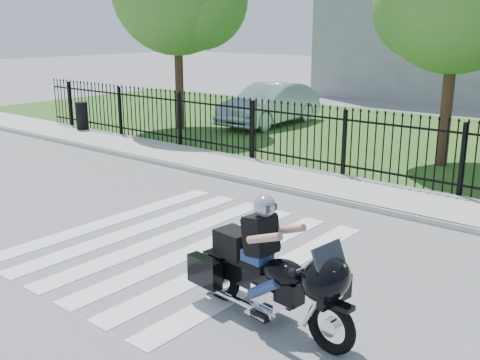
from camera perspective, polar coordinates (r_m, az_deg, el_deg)
The scene contains 9 objects.
ground at distance 10.37m, azimuth -6.17°, elevation -6.55°, with size 120.00×120.00×0.00m, color slate.
crosswalk at distance 10.36m, azimuth -6.17°, elevation -6.52°, with size 5.00×5.50×0.01m, color silver, non-canonical shape.
sidewalk at distance 14.11m, azimuth 8.39°, elevation -0.41°, with size 40.00×2.00×0.12m, color #ADAAA3.
curb at distance 13.29m, azimuth 6.16°, elevation -1.32°, with size 40.00×0.12×0.12m, color #ADAAA3.
grass_strip at distance 20.30m, azimuth 18.67°, elevation 3.62°, with size 40.00×12.00×0.02m, color #2D561D.
iron_fence at distance 14.76m, azimuth 10.53°, elevation 3.56°, with size 26.00×0.04×1.80m.
motorcycle_rider at distance 7.53m, azimuth 2.73°, elevation -9.09°, with size 2.71×1.05×1.80m.
parked_car at distance 22.65m, azimuth 3.05°, elevation 7.68°, with size 1.74×4.99×1.64m, color #A8BED3.
litter_bin at distance 21.92m, azimuth -15.77°, elevation 6.30°, with size 0.45×0.45×1.01m, color black.
Camera 1 is at (6.91, -6.70, 3.85)m, focal length 42.00 mm.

